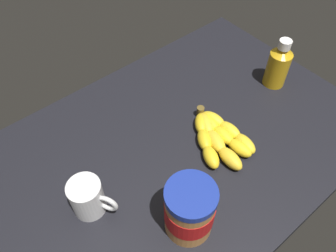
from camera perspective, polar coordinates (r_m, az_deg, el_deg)
The scene contains 5 objects.
ground_plane at distance 87.85cm, azimuth 2.03°, elevation -3.29°, with size 97.07×66.14×3.13cm, color black.
banana_bunch at distance 86.37cm, azimuth 8.47°, elevation -1.75°, with size 14.24×20.46×3.55cm.
peanut_butter_jar at distance 69.18cm, azimuth 3.64°, elevation -13.92°, with size 10.22×10.22×13.97cm.
honey_bottle at distance 101.75cm, azimuth 18.04°, elevation 9.71°, with size 6.26×6.26×14.95cm.
coffee_mug at distance 74.95cm, azimuth -13.29°, elevation -11.63°, with size 7.70×10.11×8.96cm.
Camera 1 is at (35.57, 38.09, 69.16)cm, focal length 36.28 mm.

